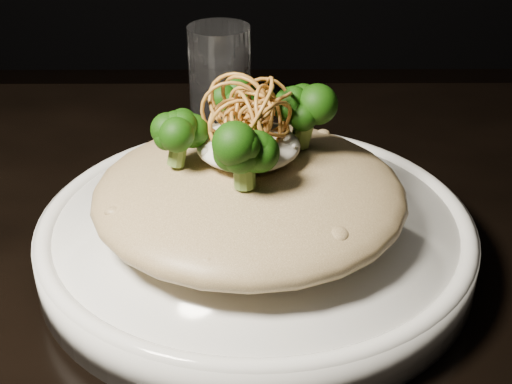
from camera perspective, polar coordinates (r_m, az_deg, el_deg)
plate at (r=0.52m, az=0.00°, el=-3.70°), size 0.31×0.31×0.03m
risotto at (r=0.50m, az=-0.52°, el=-0.11°), size 0.22×0.22×0.05m
broccoli at (r=0.48m, az=-0.43°, el=5.10°), size 0.13×0.13×0.05m
cheese at (r=0.49m, az=-0.63°, el=3.74°), size 0.07×0.07×0.02m
shallots at (r=0.47m, az=-0.48°, el=6.95°), size 0.06×0.06×0.04m
drinking_glass at (r=0.71m, az=-2.90°, el=8.95°), size 0.07×0.07×0.11m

